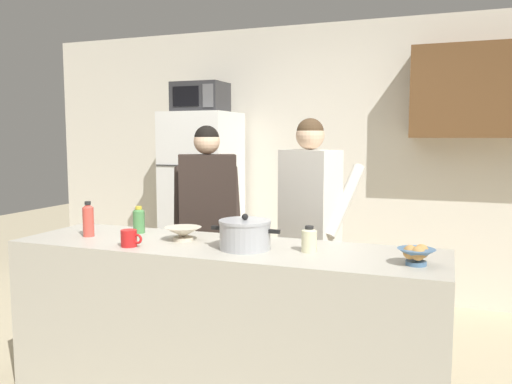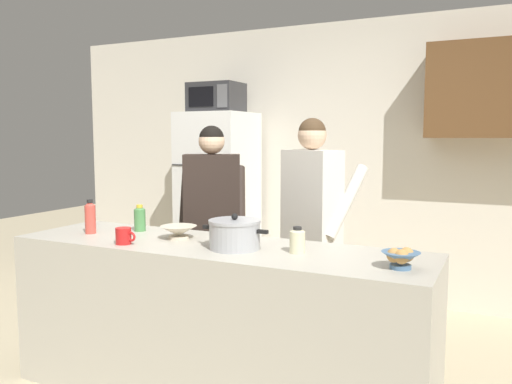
{
  "view_description": "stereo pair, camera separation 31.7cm",
  "coord_description": "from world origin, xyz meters",
  "px_view_note": "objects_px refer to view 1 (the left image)",
  "views": [
    {
      "loc": [
        1.2,
        -2.63,
        1.54
      ],
      "look_at": [
        0.0,
        0.55,
        1.17
      ],
      "focal_mm": 36.17,
      "sensor_mm": 36.0,
      "label": 1
    },
    {
      "loc": [
        1.49,
        -2.51,
        1.54
      ],
      "look_at": [
        0.0,
        0.55,
        1.17
      ],
      "focal_mm": 36.17,
      "sensor_mm": 36.0,
      "label": 2
    }
  ],
  "objects_px": {
    "microwave": "(200,97)",
    "bread_bowl": "(416,255)",
    "empty_bowl": "(183,233)",
    "bottle_far_corner": "(139,220)",
    "coffee_mug": "(129,238)",
    "cooking_pot": "(245,234)",
    "bottle_mid_counter": "(88,219)",
    "bottle_near_edge": "(309,239)",
    "refrigerator": "(203,204)",
    "person_by_sink": "(310,209)",
    "person_near_pot": "(207,209)"
  },
  "relations": [
    {
      "from": "bread_bowl",
      "to": "bottle_far_corner",
      "type": "relative_size",
      "value": 1.04
    },
    {
      "from": "cooking_pot",
      "to": "coffee_mug",
      "type": "distance_m",
      "value": 0.66
    },
    {
      "from": "refrigerator",
      "to": "person_by_sink",
      "type": "height_order",
      "value": "refrigerator"
    },
    {
      "from": "person_near_pot",
      "to": "bottle_far_corner",
      "type": "relative_size",
      "value": 9.3
    },
    {
      "from": "bread_bowl",
      "to": "person_near_pot",
      "type": "bearing_deg",
      "value": 151.2
    },
    {
      "from": "microwave",
      "to": "coffee_mug",
      "type": "distance_m",
      "value": 2.32
    },
    {
      "from": "person_by_sink",
      "to": "cooking_pot",
      "type": "xyz_separation_m",
      "value": [
        -0.15,
        -0.85,
        -0.04
      ]
    },
    {
      "from": "coffee_mug",
      "to": "bread_bowl",
      "type": "bearing_deg",
      "value": 4.63
    },
    {
      "from": "empty_bowl",
      "to": "bottle_far_corner",
      "type": "xyz_separation_m",
      "value": [
        -0.38,
        0.11,
        0.04
      ]
    },
    {
      "from": "bottle_near_edge",
      "to": "coffee_mug",
      "type": "bearing_deg",
      "value": -167.05
    },
    {
      "from": "refrigerator",
      "to": "bottle_far_corner",
      "type": "relative_size",
      "value": 10.17
    },
    {
      "from": "cooking_pot",
      "to": "coffee_mug",
      "type": "xyz_separation_m",
      "value": [
        -0.63,
        -0.17,
        -0.03
      ]
    },
    {
      "from": "microwave",
      "to": "empty_bowl",
      "type": "relative_size",
      "value": 2.17
    },
    {
      "from": "microwave",
      "to": "cooking_pot",
      "type": "bearing_deg",
      "value": -57.28
    },
    {
      "from": "person_by_sink",
      "to": "person_near_pot",
      "type": "bearing_deg",
      "value": -175.55
    },
    {
      "from": "coffee_mug",
      "to": "bottle_far_corner",
      "type": "height_order",
      "value": "bottle_far_corner"
    },
    {
      "from": "refrigerator",
      "to": "cooking_pot",
      "type": "bearing_deg",
      "value": -57.58
    },
    {
      "from": "bread_bowl",
      "to": "bottle_near_edge",
      "type": "bearing_deg",
      "value": 169.7
    },
    {
      "from": "microwave",
      "to": "person_by_sink",
      "type": "xyz_separation_m",
      "value": [
        1.35,
        -1.03,
        -0.87
      ]
    },
    {
      "from": "microwave",
      "to": "empty_bowl",
      "type": "bearing_deg",
      "value": -66.64
    },
    {
      "from": "coffee_mug",
      "to": "bottle_mid_counter",
      "type": "xyz_separation_m",
      "value": [
        -0.41,
        0.17,
        0.06
      ]
    },
    {
      "from": "refrigerator",
      "to": "microwave",
      "type": "relative_size",
      "value": 3.68
    },
    {
      "from": "person_by_sink",
      "to": "microwave",
      "type": "bearing_deg",
      "value": 142.75
    },
    {
      "from": "bottle_mid_counter",
      "to": "bottle_far_corner",
      "type": "relative_size",
      "value": 1.26
    },
    {
      "from": "coffee_mug",
      "to": "bread_bowl",
      "type": "height_order",
      "value": "bread_bowl"
    },
    {
      "from": "bottle_near_edge",
      "to": "bottle_far_corner",
      "type": "relative_size",
      "value": 0.81
    },
    {
      "from": "microwave",
      "to": "bread_bowl",
      "type": "bearing_deg",
      "value": -42.32
    },
    {
      "from": "empty_bowl",
      "to": "bottle_far_corner",
      "type": "distance_m",
      "value": 0.4
    },
    {
      "from": "person_near_pot",
      "to": "bottle_near_edge",
      "type": "xyz_separation_m",
      "value": [
        0.96,
        -0.73,
        -0.02
      ]
    },
    {
      "from": "refrigerator",
      "to": "bottle_mid_counter",
      "type": "xyz_separation_m",
      "value": [
        0.16,
        -1.9,
        0.14
      ]
    },
    {
      "from": "microwave",
      "to": "person_near_pot",
      "type": "relative_size",
      "value": 0.3
    },
    {
      "from": "refrigerator",
      "to": "bottle_near_edge",
      "type": "distance_m",
      "value": 2.41
    },
    {
      "from": "bottle_near_edge",
      "to": "bread_bowl",
      "type": "bearing_deg",
      "value": -10.3
    },
    {
      "from": "refrigerator",
      "to": "bread_bowl",
      "type": "height_order",
      "value": "refrigerator"
    },
    {
      "from": "microwave",
      "to": "coffee_mug",
      "type": "bearing_deg",
      "value": -74.36
    },
    {
      "from": "coffee_mug",
      "to": "empty_bowl",
      "type": "bearing_deg",
      "value": 53.13
    },
    {
      "from": "empty_bowl",
      "to": "bottle_mid_counter",
      "type": "bearing_deg",
      "value": -171.03
    },
    {
      "from": "empty_bowl",
      "to": "bottle_near_edge",
      "type": "xyz_separation_m",
      "value": [
        0.78,
        -0.04,
        0.02
      ]
    },
    {
      "from": "refrigerator",
      "to": "person_by_sink",
      "type": "distance_m",
      "value": 1.72
    },
    {
      "from": "microwave",
      "to": "bread_bowl",
      "type": "height_order",
      "value": "microwave"
    },
    {
      "from": "bottle_far_corner",
      "to": "person_by_sink",
      "type": "bearing_deg",
      "value": 33.84
    },
    {
      "from": "microwave",
      "to": "bottle_far_corner",
      "type": "height_order",
      "value": "microwave"
    },
    {
      "from": "refrigerator",
      "to": "bottle_near_edge",
      "type": "relative_size",
      "value": 12.52
    },
    {
      "from": "refrigerator",
      "to": "bottle_mid_counter",
      "type": "distance_m",
      "value": 1.91
    },
    {
      "from": "coffee_mug",
      "to": "bread_bowl",
      "type": "distance_m",
      "value": 1.54
    },
    {
      "from": "bottle_near_edge",
      "to": "bottle_mid_counter",
      "type": "distance_m",
      "value": 1.39
    },
    {
      "from": "bottle_far_corner",
      "to": "bottle_near_edge",
      "type": "bearing_deg",
      "value": -7.22
    },
    {
      "from": "bottle_mid_counter",
      "to": "bottle_far_corner",
      "type": "height_order",
      "value": "bottle_mid_counter"
    },
    {
      "from": "bread_bowl",
      "to": "bottle_far_corner",
      "type": "xyz_separation_m",
      "value": [
        -1.72,
        0.25,
        0.03
      ]
    },
    {
      "from": "coffee_mug",
      "to": "cooking_pot",
      "type": "bearing_deg",
      "value": 15.03
    }
  ]
}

